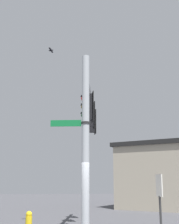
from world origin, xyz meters
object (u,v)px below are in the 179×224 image
street_name_sign (76,123)px  traffic_light_mid_outer (91,122)px  traffic_light_mid_inner (90,115)px  bird_flying (51,50)px  fire_hydrant (29,223)px  traffic_light_nearest_pole (88,107)px  historical_marker (160,196)px

street_name_sign → traffic_light_mid_outer: bearing=-13.4°
traffic_light_mid_inner → traffic_light_mid_outer: same height
traffic_light_mid_inner → street_name_sign: (-3.17, 0.86, -0.99)m
bird_flying → fire_hydrant: 7.38m
traffic_light_nearest_pole → traffic_light_mid_inner: 1.58m
street_name_sign → bird_flying: 4.84m
traffic_light_mid_outer → historical_marker: 5.86m
traffic_light_mid_outer → historical_marker: traffic_light_mid_outer is taller
traffic_light_nearest_pole → street_name_sign: traffic_light_nearest_pole is taller
street_name_sign → historical_marker: (0.33, -2.97, -2.43)m
fire_hydrant → historical_marker: 4.83m
traffic_light_mid_outer → traffic_light_mid_inner: bearing=170.4°
traffic_light_nearest_pole → bird_flying: size_ratio=3.60×
traffic_light_mid_inner → historical_marker: bearing=-143.4°
traffic_light_mid_outer → street_name_sign: bearing=166.6°
street_name_sign → fire_hydrant: street_name_sign is taller
traffic_light_mid_outer → fire_hydrant: traffic_light_mid_outer is taller
historical_marker → traffic_light_nearest_pole: bearing=61.7°
bird_flying → street_name_sign: bearing=-160.6°
bird_flying → historical_marker: 7.80m
traffic_light_nearest_pole → bird_flying: (1.13, 1.57, 2.88)m
traffic_light_mid_outer → bird_flying: bird_flying is taller
traffic_light_mid_inner → traffic_light_mid_outer: bearing=-9.6°
traffic_light_mid_inner → fire_hydrant: 5.24m
fire_hydrant → historical_marker: bearing=-106.7°
bird_flying → fire_hydrant: (-1.05, 0.60, -7.28)m
traffic_light_mid_inner → traffic_light_mid_outer: (1.56, -0.26, 0.00)m
traffic_light_mid_inner → bird_flying: size_ratio=3.60×
street_name_sign → traffic_light_mid_inner: bearing=-15.2°
traffic_light_nearest_pole → traffic_light_mid_outer: 3.16m
traffic_light_nearest_pole → historical_marker: 4.35m
traffic_light_nearest_pole → traffic_light_mid_outer: size_ratio=1.00×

